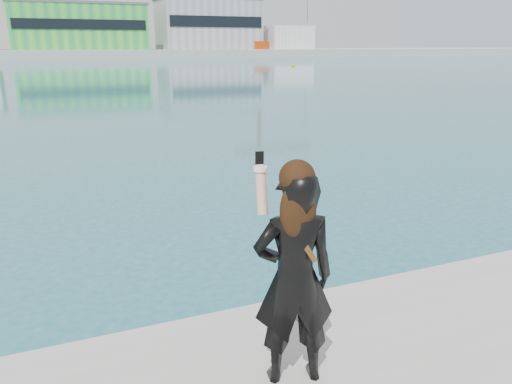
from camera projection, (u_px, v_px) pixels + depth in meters
far_quay at (46, 54)px, 118.71m from camera, size 320.00×40.00×2.00m
warehouse_green at (79, 27)px, 118.11m from camera, size 30.60×16.36×10.50m
warehouse_grey_right at (208, 24)px, 129.69m from camera, size 25.50×15.35×12.50m
ancillary_shed at (287, 38)px, 137.02m from camera, size 12.00×10.00×6.00m
flagpole_right at (144, 30)px, 117.37m from camera, size 1.28×0.16×8.00m
buoy_near at (293, 66)px, 76.35m from camera, size 0.50×0.50×0.50m
woman at (294, 273)px, 3.53m from camera, size 0.66×0.51×1.71m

